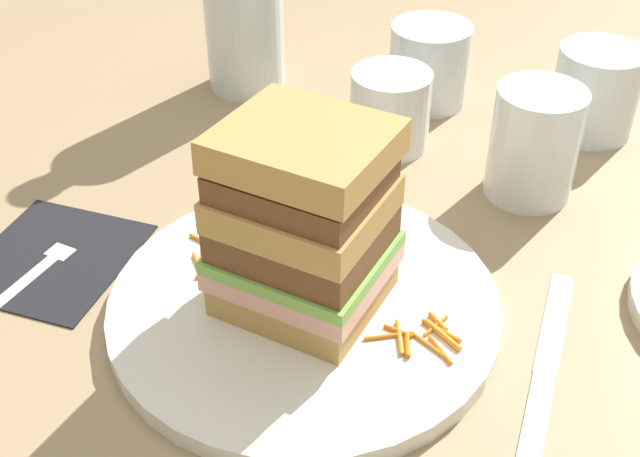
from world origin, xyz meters
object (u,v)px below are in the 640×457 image
object	(u,v)px
main_plate	(304,305)
juice_glass	(534,147)
knife	(544,375)
empty_tumbler_1	(390,110)
napkin_dark	(53,257)
sandwich	(303,223)
fork	(32,271)
empty_tumbler_2	(429,64)
empty_tumbler_0	(595,91)

from	to	relation	value
main_plate	juice_glass	xyz separation A→B (m)	(0.12, 0.21, 0.04)
knife	juice_glass	bearing A→B (deg)	103.50
knife	empty_tumbler_1	distance (m)	0.30
napkin_dark	knife	bearing A→B (deg)	2.74
sandwich	knife	bearing A→B (deg)	0.57
fork	sandwich	bearing A→B (deg)	10.59
main_plate	napkin_dark	xyz separation A→B (m)	(-0.20, -0.02, -0.01)
fork	empty_tumbler_1	bearing A→B (deg)	55.86
sandwich	fork	distance (m)	0.22
main_plate	empty_tumbler_2	bearing A→B (deg)	91.00
knife	juice_glass	size ratio (longest dim) A/B	2.08
napkin_dark	sandwich	bearing A→B (deg)	4.54
main_plate	fork	size ratio (longest dim) A/B	1.65
empty_tumbler_1	juice_glass	bearing A→B (deg)	-13.09
sandwich	juice_glass	xyz separation A→B (m)	(0.12, 0.21, -0.04)
main_plate	empty_tumbler_1	bearing A→B (deg)	93.67
sandwich	fork	bearing A→B (deg)	-169.41
empty_tumbler_0	juice_glass	bearing A→B (deg)	-105.92
main_plate	juice_glass	bearing A→B (deg)	60.62
empty_tumbler_0	empty_tumbler_2	distance (m)	0.16
knife	juice_glass	xyz separation A→B (m)	(-0.05, 0.21, 0.04)
napkin_dark	empty_tumbler_0	bearing A→B (deg)	44.53
main_plate	sandwich	xyz separation A→B (m)	(0.00, 0.00, 0.07)
juice_glass	empty_tumbler_0	size ratio (longest dim) A/B	1.16
empty_tumbler_1	empty_tumbler_2	size ratio (longest dim) A/B	0.92
empty_tumbler_0	sandwich	bearing A→B (deg)	-114.70
sandwich	empty_tumbler_2	size ratio (longest dim) A/B	1.69
fork	empty_tumbler_2	xyz separation A→B (m)	(0.20, 0.38, 0.04)
fork	empty_tumbler_1	world-z (taller)	empty_tumbler_1
napkin_dark	knife	size ratio (longest dim) A/B	0.62
sandwich	juice_glass	distance (m)	0.24
fork	knife	xyz separation A→B (m)	(0.37, 0.04, -0.00)
main_plate	juice_glass	distance (m)	0.24
juice_glass	empty_tumbler_2	world-z (taller)	juice_glass
napkin_dark	empty_tumbler_2	world-z (taller)	empty_tumbler_2
juice_glass	empty_tumbler_2	size ratio (longest dim) A/B	1.21
napkin_dark	fork	distance (m)	0.02
main_plate	empty_tumbler_0	size ratio (longest dim) A/B	3.30
main_plate	fork	xyz separation A→B (m)	(-0.21, -0.04, -0.00)
main_plate	sandwich	world-z (taller)	sandwich
empty_tumbler_2	napkin_dark	bearing A→B (deg)	-119.17
empty_tumbler_2	fork	bearing A→B (deg)	-117.93
juice_glass	empty_tumbler_0	xyz separation A→B (m)	(0.04, 0.13, -0.00)
napkin_dark	empty_tumbler_1	distance (m)	0.32
empty_tumbler_1	napkin_dark	bearing A→B (deg)	-126.10
empty_tumbler_2	empty_tumbler_1	bearing A→B (deg)	-95.71
napkin_dark	empty_tumbler_0	world-z (taller)	empty_tumbler_0
empty_tumbler_0	empty_tumbler_1	bearing A→B (deg)	-150.93
main_plate	knife	size ratio (longest dim) A/B	1.37
knife	fork	bearing A→B (deg)	-173.88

